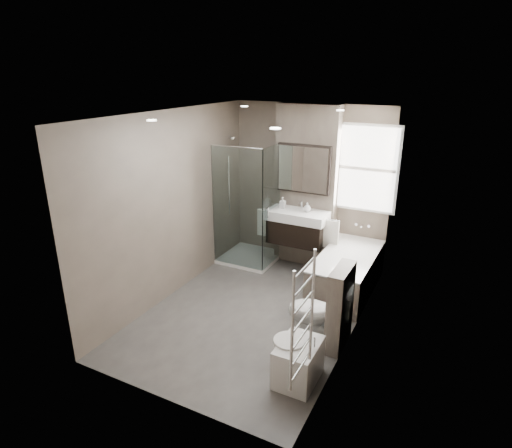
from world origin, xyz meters
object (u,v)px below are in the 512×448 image
Objects in this scene: vanity at (297,227)px; toilet at (319,312)px; bidet at (298,361)px; bathtub at (347,271)px.

vanity is 1.98m from toilet.
bathtub is at bearing 92.38° from bidet.
vanity is 1.07m from bathtub.
bathtub is 2.14m from bidet.
bathtub is at bearing 171.40° from toilet.
toilet is at bearing -88.11° from bathtub.
bathtub is 1.37m from toilet.
vanity is 1.68× the size of bidet.
toilet reaches higher than bidet.
toilet is 0.79m from bidet.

